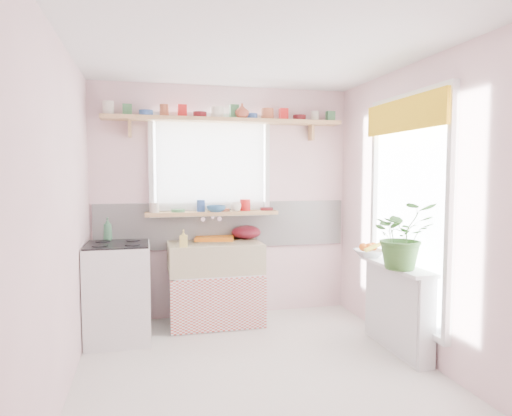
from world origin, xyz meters
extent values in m
plane|color=silver|center=(0.00, 0.00, 0.00)|extent=(3.20, 3.20, 0.00)
plane|color=white|center=(0.00, 0.00, 2.50)|extent=(3.20, 3.20, 0.00)
plane|color=#FFD5D7|center=(0.00, 1.60, 1.25)|extent=(2.80, 0.00, 2.80)
plane|color=#FFD5D7|center=(0.00, -1.60, 1.25)|extent=(2.80, 0.00, 2.80)
plane|color=#FFD5D7|center=(-1.40, 0.00, 1.25)|extent=(0.00, 3.20, 3.20)
plane|color=#FFD5D7|center=(1.40, 0.00, 1.25)|extent=(0.00, 3.20, 3.20)
cube|color=white|center=(0.00, 1.59, 1.00)|extent=(2.74, 0.03, 0.50)
cube|color=pink|center=(0.00, 1.58, 0.80)|extent=(2.74, 0.02, 0.12)
cube|color=white|center=(-0.15, 1.60, 1.65)|extent=(1.20, 0.01, 1.00)
cube|color=white|center=(-0.15, 1.53, 1.65)|extent=(1.15, 0.02, 0.95)
cube|color=white|center=(1.40, 0.20, 1.25)|extent=(0.01, 1.10, 1.90)
cube|color=yellow|center=(1.31, 0.20, 2.06)|extent=(0.03, 1.20, 0.28)
cube|color=white|center=(-0.15, 1.30, 0.28)|extent=(0.85, 0.55, 0.55)
cube|color=#C7453A|center=(-0.15, 1.02, 0.28)|extent=(0.95, 0.02, 0.53)
cube|color=#C8BB92|center=(-0.15, 1.30, 0.70)|extent=(0.95, 0.55, 0.30)
cylinder|color=silver|center=(-0.15, 1.55, 1.10)|extent=(0.03, 0.22, 0.03)
cube|color=white|center=(-1.10, 1.05, 0.45)|extent=(0.58, 0.58, 0.90)
cube|color=black|center=(-1.10, 1.05, 0.91)|extent=(0.56, 0.56, 0.02)
cylinder|color=black|center=(-1.24, 0.91, 0.92)|extent=(0.14, 0.14, 0.01)
cylinder|color=black|center=(-0.96, 0.91, 0.92)|extent=(0.14, 0.14, 0.01)
cylinder|color=black|center=(-1.24, 1.19, 0.92)|extent=(0.14, 0.14, 0.01)
cylinder|color=black|center=(-0.96, 1.19, 0.92)|extent=(0.14, 0.14, 0.01)
cube|color=white|center=(1.30, 0.20, 0.38)|extent=(0.15, 0.90, 0.75)
cube|color=white|center=(1.27, 0.20, 0.76)|extent=(0.22, 0.95, 0.03)
cube|color=tan|center=(-0.15, 1.48, 1.14)|extent=(1.40, 0.22, 0.04)
cube|color=tan|center=(0.00, 1.47, 2.12)|extent=(2.52, 0.24, 0.04)
cylinder|color=silver|center=(-1.18, 1.47, 2.20)|extent=(0.11, 0.11, 0.12)
cylinder|color=#3F7F4C|center=(-1.00, 1.47, 2.20)|extent=(0.11, 0.11, 0.12)
cylinder|color=#3359A5|center=(-0.82, 1.47, 2.17)|extent=(0.11, 0.11, 0.06)
cylinder|color=#A55133|center=(-0.64, 1.47, 2.20)|extent=(0.11, 0.11, 0.12)
cylinder|color=red|center=(-0.45, 1.47, 2.20)|extent=(0.11, 0.11, 0.12)
cylinder|color=#590F14|center=(-0.27, 1.47, 2.17)|extent=(0.11, 0.11, 0.06)
cylinder|color=silver|center=(-0.09, 1.47, 2.20)|extent=(0.11, 0.11, 0.12)
cylinder|color=#3F7F4C|center=(0.09, 1.47, 2.20)|extent=(0.11, 0.11, 0.12)
cylinder|color=#3359A5|center=(0.27, 1.47, 2.17)|extent=(0.11, 0.11, 0.06)
cylinder|color=#A55133|center=(0.45, 1.47, 2.20)|extent=(0.11, 0.11, 0.12)
cylinder|color=red|center=(0.64, 1.47, 2.20)|extent=(0.11, 0.11, 0.12)
cylinder|color=#590F14|center=(0.82, 1.47, 2.17)|extent=(0.11, 0.11, 0.06)
cylinder|color=silver|center=(1.00, 1.47, 2.20)|extent=(0.11, 0.11, 0.12)
cylinder|color=#3F7F4C|center=(1.18, 1.47, 2.20)|extent=(0.11, 0.11, 0.12)
cylinder|color=silver|center=(-0.77, 1.48, 1.22)|extent=(0.11, 0.11, 0.12)
cylinder|color=#3F7F4C|center=(-0.52, 1.48, 1.22)|extent=(0.11, 0.11, 0.12)
cylinder|color=#3359A5|center=(-0.27, 1.48, 1.19)|extent=(0.11, 0.11, 0.06)
cylinder|color=#A55133|center=(-0.03, 1.48, 1.22)|extent=(0.11, 0.11, 0.12)
cylinder|color=red|center=(0.22, 1.48, 1.22)|extent=(0.11, 0.11, 0.12)
cylinder|color=#590F14|center=(0.47, 1.48, 1.19)|extent=(0.11, 0.11, 0.06)
cube|color=orange|center=(-0.12, 1.50, 0.87)|extent=(0.46, 0.38, 0.04)
ellipsoid|color=#590F1B|center=(0.22, 1.50, 0.92)|extent=(0.37, 0.37, 0.15)
imported|color=#3A6B2A|center=(1.21, 0.00, 1.06)|extent=(0.57, 0.52, 0.56)
imported|color=silver|center=(1.21, 0.57, 0.81)|extent=(0.30, 0.30, 0.07)
imported|color=#31692A|center=(1.21, -0.09, 0.87)|extent=(0.10, 0.07, 0.18)
imported|color=#ECD569|center=(-0.49, 1.10, 0.93)|extent=(0.09, 0.09, 0.17)
imported|color=silver|center=(0.09, 1.42, 1.21)|extent=(0.13, 0.13, 0.09)
imported|color=#30679D|center=(-0.12, 1.42, 1.19)|extent=(0.26, 0.26, 0.06)
imported|color=#AD4D35|center=(0.16, 1.41, 2.22)|extent=(0.18, 0.18, 0.15)
imported|color=#39734E|center=(-1.20, 1.27, 1.03)|extent=(0.09, 0.09, 0.22)
sphere|color=#DD5B12|center=(1.21, 0.57, 0.87)|extent=(0.08, 0.08, 0.08)
sphere|color=#DD5B12|center=(1.27, 0.60, 0.87)|extent=(0.08, 0.08, 0.08)
sphere|color=#DD5B12|center=(1.16, 0.59, 0.87)|extent=(0.08, 0.08, 0.08)
cylinder|color=gold|center=(1.23, 0.52, 0.88)|extent=(0.18, 0.04, 0.10)
camera|label=1|loc=(-0.84, -3.32, 1.56)|focal=32.00mm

